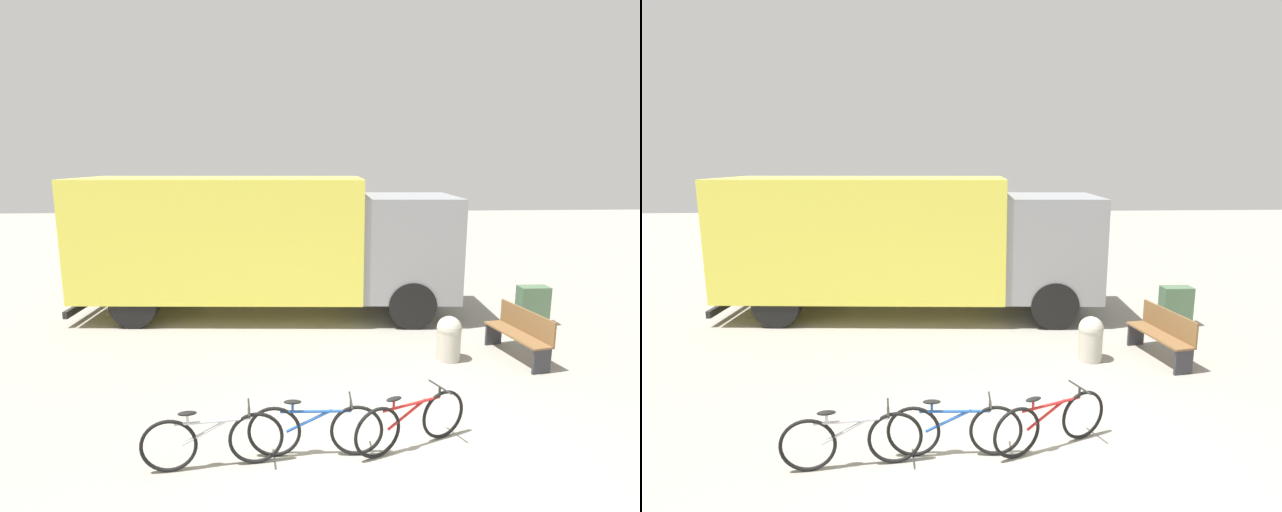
{
  "view_description": "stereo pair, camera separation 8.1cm",
  "coord_description": "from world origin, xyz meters",
  "views": [
    {
      "loc": [
        -1.34,
        -5.24,
        3.61
      ],
      "look_at": [
        -0.74,
        4.48,
        1.73
      ],
      "focal_mm": 28.0,
      "sensor_mm": 36.0,
      "label": 1
    },
    {
      "loc": [
        -1.26,
        -5.24,
        3.61
      ],
      "look_at": [
        -0.74,
        4.48,
        1.73
      ],
      "focal_mm": 28.0,
      "sensor_mm": 36.0,
      "label": 2
    }
  ],
  "objects": [
    {
      "name": "bollard_near_bench",
      "position": [
        1.54,
        3.23,
        0.44
      ],
      "size": [
        0.45,
        0.45,
        0.83
      ],
      "color": "#B2AD9E",
      "rests_on": "ground"
    },
    {
      "name": "delivery_truck",
      "position": [
        -1.98,
        6.32,
        1.79
      ],
      "size": [
        8.8,
        3.01,
        3.21
      ],
      "rotation": [
        0.0,
        0.0,
        -0.07
      ],
      "color": "#EAE04C",
      "rests_on": "ground"
    },
    {
      "name": "bicycle_middle",
      "position": [
        -1.05,
        0.36,
        0.35
      ],
      "size": [
        1.68,
        0.44,
        0.75
      ],
      "rotation": [
        0.0,
        0.0,
        -0.03
      ],
      "color": "black",
      "rests_on": "ground"
    },
    {
      "name": "ground_plane",
      "position": [
        0.0,
        0.0,
        0.0
      ],
      "size": [
        60.0,
        60.0,
        0.0
      ],
      "primitive_type": "plane",
      "color": "gray"
    },
    {
      "name": "bicycle_far",
      "position": [
        0.17,
        0.47,
        0.35
      ],
      "size": [
        1.56,
        0.72,
        0.75
      ],
      "rotation": [
        0.0,
        0.0,
        0.39
      ],
      "color": "black",
      "rests_on": "ground"
    },
    {
      "name": "park_bench",
      "position": [
        2.88,
        3.25,
        0.49
      ],
      "size": [
        0.68,
        1.57,
        0.91
      ],
      "rotation": [
        0.0,
        0.0,
        1.76
      ],
      "color": "brown",
      "rests_on": "ground"
    },
    {
      "name": "utility_box",
      "position": [
        4.02,
        5.08,
        0.44
      ],
      "size": [
        0.65,
        0.35,
        0.87
      ],
      "color": "#4C6B4C",
      "rests_on": "ground"
    },
    {
      "name": "bicycle_near",
      "position": [
        -2.27,
        0.19,
        0.35
      ],
      "size": [
        1.67,
        0.44,
        0.75
      ],
      "rotation": [
        0.0,
        0.0,
        0.11
      ],
      "color": "black",
      "rests_on": "ground"
    }
  ]
}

